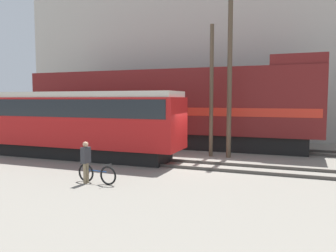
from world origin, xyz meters
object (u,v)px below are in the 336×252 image
at_px(freight_locomotive, 166,107).
at_px(utility_pole_left, 211,91).
at_px(streetcar, 75,120).
at_px(bicycle, 97,174).
at_px(utility_pole_center, 230,78).
at_px(person, 86,158).

bearing_deg(freight_locomotive, utility_pole_left, -37.74).
xyz_separation_m(freight_locomotive, streetcar, (-3.10, -5.87, -0.61)).
xyz_separation_m(streetcar, bicycle, (4.19, -4.38, -1.69)).
bearing_deg(streetcar, bicycle, -46.29).
distance_m(streetcar, utility_pole_left, 7.65).
relative_size(bicycle, utility_pole_center, 0.20).
height_order(freight_locomotive, person, freight_locomotive).
bearing_deg(bicycle, utility_pole_left, 69.78).
bearing_deg(utility_pole_center, bicycle, -116.72).
xyz_separation_m(bicycle, utility_pole_center, (3.68, 7.32, 3.96)).
height_order(streetcar, person, streetcar).
xyz_separation_m(bicycle, utility_pole_left, (2.70, 7.32, 3.26)).
bearing_deg(freight_locomotive, person, -86.18).
bearing_deg(utility_pole_center, streetcar, -159.56).
xyz_separation_m(streetcar, utility_pole_center, (7.88, 2.94, 2.27)).
relative_size(streetcar, person, 7.55).
xyz_separation_m(freight_locomotive, bicycle, (1.10, -10.25, -2.30)).
xyz_separation_m(freight_locomotive, utility_pole_center, (4.78, -2.94, 1.66)).
height_order(freight_locomotive, streetcar, freight_locomotive).
relative_size(freight_locomotive, utility_pole_left, 2.72).
distance_m(bicycle, utility_pole_center, 9.10).
height_order(streetcar, utility_pole_center, utility_pole_center).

